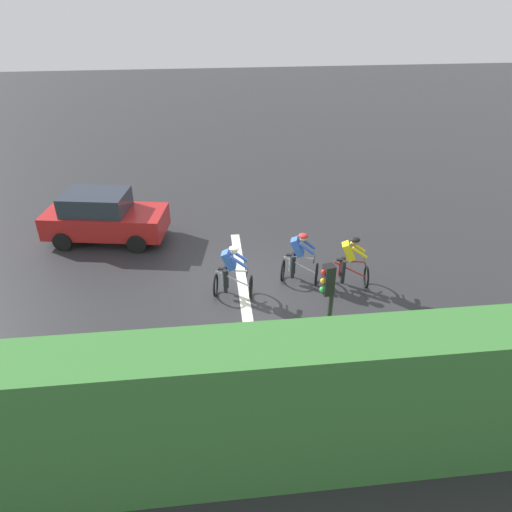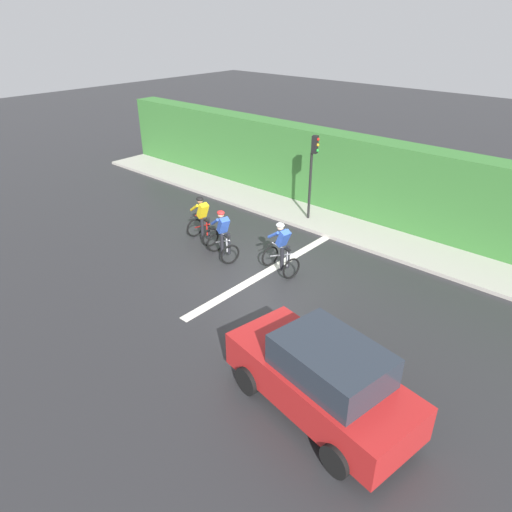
{
  "view_description": "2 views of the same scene",
  "coord_description": "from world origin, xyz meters",
  "px_view_note": "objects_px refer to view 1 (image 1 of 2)",
  "views": [
    {
      "loc": [
        11.35,
        -1.01,
        7.97
      ],
      "look_at": [
        -0.72,
        0.32,
        0.72
      ],
      "focal_mm": 32.76,
      "sensor_mm": 36.0,
      "label": 1
    },
    {
      "loc": [
        -9.74,
        -8.29,
        7.3
      ],
      "look_at": [
        -0.61,
        -0.18,
        0.81
      ],
      "focal_mm": 32.45,
      "sensor_mm": 36.0,
      "label": 2
    }
  ],
  "objects_px": {
    "car_red": "(104,217)",
    "traffic_light_near_crossing": "(327,313)",
    "cyclist_mid": "(231,273)",
    "cyclist_second": "(299,259)",
    "cyclist_lead": "(349,263)"
  },
  "relations": [
    {
      "from": "cyclist_second",
      "to": "cyclist_mid",
      "type": "relative_size",
      "value": 1.0
    },
    {
      "from": "cyclist_mid",
      "to": "traffic_light_near_crossing",
      "type": "xyz_separation_m",
      "value": [
        3.89,
        1.7,
        1.43
      ]
    },
    {
      "from": "cyclist_second",
      "to": "car_red",
      "type": "relative_size",
      "value": 0.38
    },
    {
      "from": "cyclist_mid",
      "to": "car_red",
      "type": "height_order",
      "value": "car_red"
    },
    {
      "from": "cyclist_mid",
      "to": "traffic_light_near_crossing",
      "type": "bearing_deg",
      "value": 23.59
    },
    {
      "from": "cyclist_lead",
      "to": "car_red",
      "type": "xyz_separation_m",
      "value": [
        -3.8,
        -7.63,
        0.08
      ]
    },
    {
      "from": "cyclist_lead",
      "to": "cyclist_second",
      "type": "bearing_deg",
      "value": -105.82
    },
    {
      "from": "cyclist_second",
      "to": "car_red",
      "type": "distance_m",
      "value": 7.08
    },
    {
      "from": "cyclist_mid",
      "to": "car_red",
      "type": "relative_size",
      "value": 0.38
    },
    {
      "from": "cyclist_lead",
      "to": "traffic_light_near_crossing",
      "type": "distance_m",
      "value": 4.6
    },
    {
      "from": "car_red",
      "to": "traffic_light_near_crossing",
      "type": "height_order",
      "value": "traffic_light_near_crossing"
    },
    {
      "from": "car_red",
      "to": "traffic_light_near_crossing",
      "type": "xyz_separation_m",
      "value": [
        7.81,
        5.87,
        1.35
      ]
    },
    {
      "from": "cyclist_lead",
      "to": "cyclist_second",
      "type": "height_order",
      "value": "same"
    },
    {
      "from": "cyclist_lead",
      "to": "car_red",
      "type": "distance_m",
      "value": 8.52
    },
    {
      "from": "cyclist_lead",
      "to": "traffic_light_near_crossing",
      "type": "height_order",
      "value": "traffic_light_near_crossing"
    }
  ]
}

